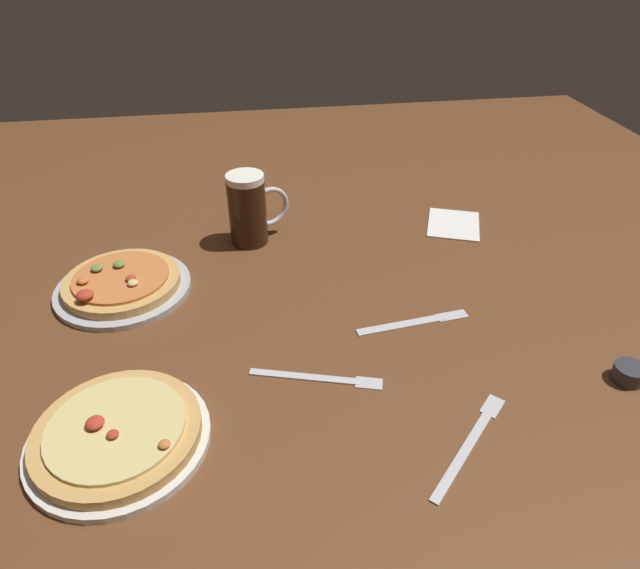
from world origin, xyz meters
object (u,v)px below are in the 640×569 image
napkin_folded (454,224)px  beer_mug_dark (249,209)px  pizza_plate_far (122,284)px  pizza_plate_near (118,435)px  fork_left (319,378)px  ramekin_sauce (629,373)px  knife_right (414,322)px  fork_spare (470,442)px

napkin_folded → beer_mug_dark: bearing=179.8°
pizza_plate_far → beer_mug_dark: 0.32m
pizza_plate_near → pizza_plate_far: pizza_plate_far is taller
pizza_plate_far → fork_left: bearing=-41.2°
pizza_plate_far → ramekin_sauce: (0.85, -0.39, -0.00)m
ramekin_sauce → pizza_plate_far: bearing=155.5°
ramekin_sauce → napkin_folded: bearing=100.0°
pizza_plate_near → pizza_plate_far: (-0.05, 0.39, -0.00)m
pizza_plate_far → beer_mug_dark: bearing=31.1°
pizza_plate_near → napkin_folded: 0.90m
knife_right → napkin_folded: bearing=59.6°
pizza_plate_far → napkin_folded: pizza_plate_far is taller
pizza_plate_far → fork_left: (0.35, -0.31, -0.01)m
pizza_plate_far → knife_right: bearing=-19.3°
ramekin_sauce → knife_right: (-0.30, 0.20, -0.01)m
pizza_plate_near → beer_mug_dark: bearing=68.2°
pizza_plate_near → knife_right: pizza_plate_near is taller
pizza_plate_far → knife_right: 0.58m
pizza_plate_far → fork_spare: pizza_plate_far is taller
pizza_plate_near → fork_spare: 0.51m
pizza_plate_near → beer_mug_dark: size_ratio=1.59×
fork_left → fork_spare: same height
pizza_plate_near → fork_spare: bearing=-9.1°
beer_mug_dark → fork_left: beer_mug_dark is taller
pizza_plate_near → fork_left: pizza_plate_near is taller
pizza_plate_near → fork_left: bearing=15.2°
ramekin_sauce → knife_right: size_ratio=0.23×
beer_mug_dark → fork_left: bearing=-79.7°
ramekin_sauce → knife_right: ramekin_sauce is taller
pizza_plate_far → napkin_folded: (0.76, 0.16, -0.01)m
beer_mug_dark → fork_left: (0.09, -0.47, -0.08)m
napkin_folded → fork_left: (-0.40, -0.47, -0.00)m
napkin_folded → fork_spare: size_ratio=0.83×
ramekin_sauce → beer_mug_dark: bearing=136.8°
knife_right → fork_spare: size_ratio=1.25×
napkin_folded → fork_left: 0.62m
fork_left → pizza_plate_near: bearing=-164.8°
fork_spare → ramekin_sauce: bearing=15.5°
pizza_plate_near → fork_spare: (0.50, -0.08, -0.01)m
ramekin_sauce → fork_left: size_ratio=0.23×
napkin_folded → pizza_plate_near: bearing=-142.2°
ramekin_sauce → knife_right: bearing=147.0°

